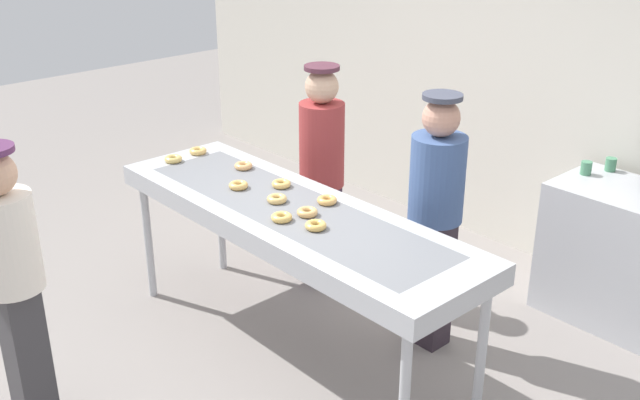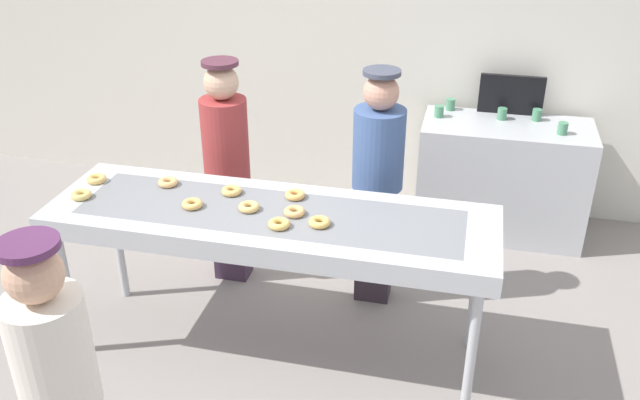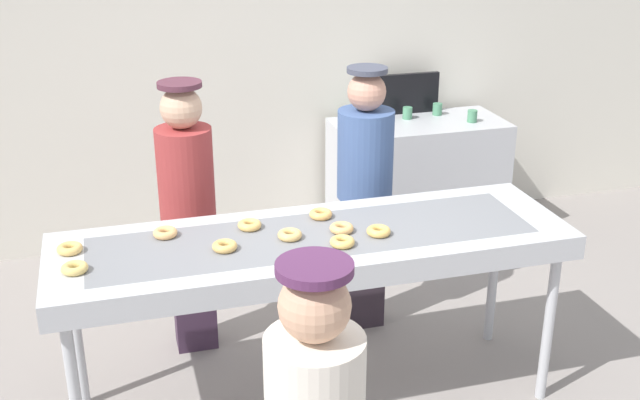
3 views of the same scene
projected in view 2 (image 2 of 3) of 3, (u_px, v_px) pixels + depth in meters
name	position (u px, v px, depth m)	size (l,w,h in m)	color
ground_plane	(275.00, 347.00, 4.39)	(16.00, 16.00, 0.00)	gray
back_wall	(350.00, 10.00, 5.64)	(8.00, 0.12, 3.31)	silver
fryer_conveyor	(270.00, 223.00, 3.96)	(2.62, 0.78, 1.00)	#B7BABF
glazed_donut_0	(96.00, 179.00, 4.27)	(0.12, 0.12, 0.04)	#E3B762
glazed_donut_1	(168.00, 182.00, 4.22)	(0.12, 0.12, 0.04)	#EBAE6A
glazed_donut_2	(232.00, 191.00, 4.12)	(0.12, 0.12, 0.04)	#EBB761
glazed_donut_3	(295.00, 195.00, 4.07)	(0.12, 0.12, 0.04)	#EEAE5C
glazed_donut_4	(192.00, 204.00, 3.97)	(0.12, 0.12, 0.04)	#E3B15E
glazed_donut_5	(294.00, 212.00, 3.88)	(0.12, 0.12, 0.04)	#E6AF68
glazed_donut_6	(320.00, 222.00, 3.78)	(0.12, 0.12, 0.04)	#ECB95C
glazed_donut_7	(81.00, 195.00, 4.07)	(0.12, 0.12, 0.04)	#DCBB65
glazed_donut_8	(279.00, 224.00, 3.76)	(0.12, 0.12, 0.04)	#ECBB5E
glazed_donut_9	(249.00, 207.00, 3.94)	(0.12, 0.12, 0.04)	#E6B96A
worker_baker	(378.00, 176.00, 4.46)	(0.33, 0.33, 1.66)	#2E242D
worker_assistant	(227.00, 162.00, 4.71)	(0.32, 0.32, 1.64)	#38253A
customer_waiting	(62.00, 394.00, 2.74)	(0.31, 0.31, 1.63)	#39383B
prep_counter	(502.00, 179.00, 5.52)	(1.32, 0.63, 0.94)	#B7BABF
paper_cup_0	(439.00, 111.00, 5.44)	(0.07, 0.07, 0.09)	#4C8C66
paper_cup_1	(450.00, 104.00, 5.59)	(0.07, 0.07, 0.09)	#4C8C66
paper_cup_2	(502.00, 114.00, 5.39)	(0.07, 0.07, 0.09)	#4C8C66
paper_cup_3	(537.00, 115.00, 5.37)	(0.07, 0.07, 0.09)	#4C8C66
paper_cup_4	(563.00, 128.00, 5.12)	(0.07, 0.07, 0.09)	#4C8C66
menu_display	(511.00, 95.00, 5.46)	(0.51, 0.04, 0.32)	black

